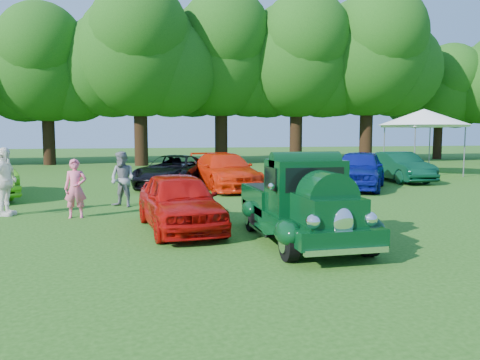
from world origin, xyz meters
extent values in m
plane|color=#1D4C11|center=(0.00, 0.00, 0.00)|extent=(120.00, 120.00, 0.00)
cylinder|color=black|center=(-0.13, -2.15, 0.34)|extent=(0.20, 0.69, 0.69)
cylinder|color=black|center=(1.41, -2.15, 0.34)|extent=(0.20, 0.69, 0.69)
cylinder|color=black|center=(-0.13, 0.50, 0.34)|extent=(0.20, 0.69, 0.69)
cylinder|color=black|center=(1.41, 0.50, 0.34)|extent=(0.20, 0.69, 0.69)
cube|color=black|center=(0.64, -0.75, 0.48)|extent=(1.60, 4.18, 0.32)
cube|color=black|center=(0.64, -2.01, 0.86)|extent=(1.02, 1.35, 0.58)
cube|color=black|center=(0.64, -0.87, 1.17)|extent=(1.45, 1.07, 1.12)
cube|color=black|center=(0.64, -1.38, 1.37)|extent=(1.21, 0.06, 0.48)
cube|color=black|center=(0.64, 0.52, 0.74)|extent=(1.60, 1.91, 0.54)
cube|color=black|center=(0.64, 0.52, 1.00)|extent=(1.38, 1.67, 0.05)
ellipsoid|color=black|center=(-0.16, -2.15, 0.52)|extent=(0.46, 0.80, 0.46)
ellipsoid|color=black|center=(1.44, -2.15, 0.52)|extent=(0.46, 0.80, 0.46)
ellipsoid|color=black|center=(-0.18, 0.50, 0.51)|extent=(0.35, 0.67, 0.39)
ellipsoid|color=black|center=(1.47, 0.50, 0.51)|extent=(0.35, 0.67, 0.39)
ellipsoid|color=white|center=(0.64, -2.70, 0.74)|extent=(0.38, 0.12, 0.55)
sphere|color=white|center=(0.12, -2.64, 0.80)|extent=(0.26, 0.26, 0.26)
sphere|color=white|center=(1.16, -2.64, 0.80)|extent=(0.26, 0.26, 0.26)
cube|color=white|center=(0.64, -2.84, 0.32)|extent=(1.51, 0.10, 0.10)
cube|color=white|center=(0.64, 1.48, 0.37)|extent=(1.51, 0.10, 0.10)
imported|color=#AC0A07|center=(-1.76, 1.06, 0.67)|extent=(2.02, 4.11, 1.35)
imported|color=black|center=(-1.16, 9.61, 0.67)|extent=(4.03, 5.30, 1.34)
imported|color=red|center=(0.82, 8.63, 0.72)|extent=(2.53, 5.14, 1.44)
imported|color=navy|center=(6.13, 7.43, 0.79)|extent=(4.05, 4.90, 1.58)
imported|color=black|center=(9.31, 9.63, 0.69)|extent=(1.53, 4.20, 1.37)
imported|color=#EF6286|center=(-4.31, 3.18, 0.79)|extent=(0.58, 0.39, 1.59)
imported|color=gray|center=(-3.12, 4.80, 0.85)|extent=(1.05, 1.03, 1.71)
imported|color=white|center=(-6.23, 3.94, 0.94)|extent=(0.74, 1.19, 1.89)
cube|color=white|center=(12.34, 12.34, 2.62)|extent=(3.23, 3.23, 0.13)
cone|color=white|center=(12.34, 12.34, 3.10)|extent=(4.73, 4.73, 0.85)
cylinder|color=slate|center=(10.91, 10.89, 1.28)|extent=(0.06, 0.06, 2.56)
cylinder|color=slate|center=(10.89, 13.77, 1.28)|extent=(0.06, 0.06, 2.56)
cylinder|color=slate|center=(13.79, 10.91, 1.28)|extent=(0.06, 0.06, 2.56)
cylinder|color=slate|center=(13.77, 13.79, 1.28)|extent=(0.06, 0.06, 2.56)
cylinder|color=black|center=(-8.52, 25.18, 2.08)|extent=(0.83, 0.83, 4.15)
sphere|color=#11400D|center=(-8.52, 25.18, 6.81)|extent=(7.59, 7.59, 7.59)
cylinder|color=black|center=(-2.22, 23.04, 2.29)|extent=(0.91, 0.91, 4.57)
sphere|color=#11400D|center=(-2.22, 23.04, 7.50)|extent=(8.36, 8.36, 8.36)
cylinder|color=black|center=(3.74, 24.90, 2.37)|extent=(0.95, 0.95, 4.73)
sphere|color=#11400D|center=(3.74, 24.90, 7.76)|extent=(8.66, 8.66, 8.66)
cylinder|color=black|center=(9.18, 23.51, 2.33)|extent=(0.93, 0.93, 4.65)
sphere|color=#11400D|center=(9.18, 23.51, 7.63)|extent=(8.51, 8.51, 8.51)
cylinder|color=black|center=(14.45, 22.61, 2.40)|extent=(0.96, 0.96, 4.80)
sphere|color=#11400D|center=(14.45, 22.61, 7.88)|extent=(8.78, 8.78, 8.78)
cylinder|color=black|center=(22.68, 25.42, 1.83)|extent=(0.73, 0.73, 3.65)
sphere|color=#11400D|center=(22.68, 25.42, 5.99)|extent=(6.68, 6.68, 6.68)
camera|label=1|loc=(-2.80, -9.88, 2.29)|focal=35.00mm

